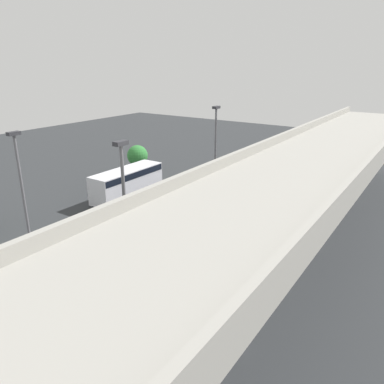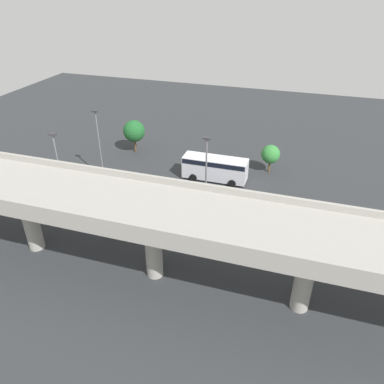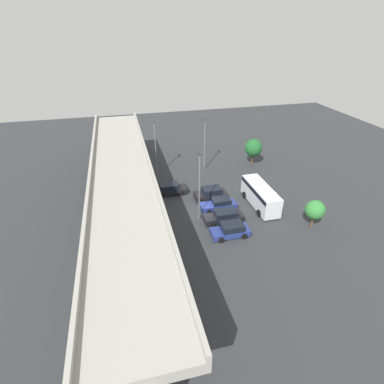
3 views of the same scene
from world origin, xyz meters
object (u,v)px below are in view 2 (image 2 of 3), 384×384
object	(u,v)px
parked_car_3	(172,193)
lamp_post_mid_lot	(206,175)
parked_car_2	(197,196)
parked_car_4	(128,214)
tree_front_centre	(134,131)
lamp_post_near_aisle	(60,170)
tree_front_left	(271,154)
shuttle_bus	(215,167)
lamp_post_by_overpass	(99,141)
parked_car_1	(222,202)
parked_car_0	(249,207)

from	to	relation	value
parked_car_3	lamp_post_mid_lot	world-z (taller)	lamp_post_mid_lot
parked_car_2	parked_car_3	bearing A→B (deg)	-84.47
parked_car_4	tree_front_centre	world-z (taller)	tree_front_centre
lamp_post_near_aisle	lamp_post_mid_lot	world-z (taller)	lamp_post_mid_lot
parked_car_3	tree_front_left	world-z (taller)	tree_front_left
parked_car_2	lamp_post_mid_lot	size ratio (longest dim) A/B	0.53
shuttle_bus	tree_front_centre	world-z (taller)	tree_front_centre
shuttle_bus	tree_front_left	xyz separation A→B (m)	(-5.93, -4.01, 0.72)
parked_car_4	lamp_post_mid_lot	distance (m)	8.89
lamp_post_by_overpass	tree_front_left	xyz separation A→B (m)	(-18.65, -8.02, -2.58)
parked_car_3	tree_front_centre	xyz separation A→B (m)	(9.23, -10.23, 2.26)
parked_car_1	parked_car_2	world-z (taller)	parked_car_2
lamp_post_by_overpass	shuttle_bus	bearing A→B (deg)	-162.47
parked_car_1	shuttle_bus	world-z (taller)	shuttle_bus
shuttle_bus	lamp_post_mid_lot	size ratio (longest dim) A/B	0.85
shuttle_bus	lamp_post_near_aisle	size ratio (longest dim) A/B	0.85
parked_car_1	lamp_post_mid_lot	size ratio (longest dim) A/B	0.54
tree_front_centre	shuttle_bus	bearing A→B (deg)	160.33
lamp_post_near_aisle	tree_front_centre	bearing A→B (deg)	-89.77
parked_car_0	lamp_post_by_overpass	distance (m)	18.48
parked_car_3	tree_front_centre	size ratio (longest dim) A/B	0.98
parked_car_1	shuttle_bus	xyz separation A→B (m)	(2.30, -5.81, 0.99)
parked_car_2	lamp_post_mid_lot	xyz separation A→B (m)	(-1.83, 3.20, 4.51)
parked_car_1	parked_car_3	size ratio (longest dim) A/B	1.09
parked_car_4	lamp_post_mid_lot	world-z (taller)	lamp_post_mid_lot
shuttle_bus	tree_front_centre	distance (m)	13.35
lamp_post_mid_lot	tree_front_left	size ratio (longest dim) A/B	2.52
parked_car_0	parked_car_1	world-z (taller)	parked_car_0
parked_car_3	tree_front_centre	world-z (taller)	tree_front_centre
parked_car_1	tree_front_centre	xyz separation A→B (m)	(14.80, -10.28, 2.36)
parked_car_2	lamp_post_by_overpass	distance (m)	13.01
parked_car_1	lamp_post_mid_lot	distance (m)	5.44
shuttle_bus	parked_car_0	bearing A→B (deg)	130.74
parked_car_0	tree_front_left	size ratio (longest dim) A/B	1.24
parked_car_1	parked_car_2	xyz separation A→B (m)	(2.83, -0.31, -0.01)
shuttle_bus	lamp_post_mid_lot	xyz separation A→B (m)	(-1.30, 8.70, 3.51)
parked_car_1	tree_front_left	distance (m)	10.60
lamp_post_by_overpass	tree_front_centre	xyz separation A→B (m)	(-0.21, -8.49, -1.93)
parked_car_1	parked_car_0	bearing A→B (deg)	86.25
parked_car_0	parked_car_4	xyz separation A→B (m)	(11.23, 4.92, -0.02)
parked_car_3	shuttle_bus	size ratio (longest dim) A/B	0.58
tree_front_left	shuttle_bus	bearing A→B (deg)	34.06
parked_car_0	lamp_post_by_overpass	bearing A→B (deg)	-96.31
parked_car_4	shuttle_bus	bearing A→B (deg)	-29.05
parked_car_3	lamp_post_near_aisle	world-z (taller)	lamp_post_near_aisle
tree_front_centre	parked_car_0	bearing A→B (deg)	149.37
tree_front_centre	parked_car_2	bearing A→B (deg)	140.22
lamp_post_near_aisle	tree_front_centre	size ratio (longest dim) A/B	1.97
parked_car_0	lamp_post_mid_lot	bearing A→B (deg)	-55.02
shuttle_bus	lamp_post_near_aisle	distance (m)	17.57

